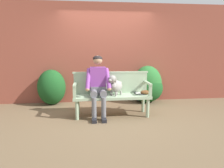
% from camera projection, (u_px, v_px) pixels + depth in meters
% --- Properties ---
extents(ground_plane, '(40.00, 40.00, 0.00)m').
position_uv_depth(ground_plane, '(112.00, 115.00, 4.57)').
color(ground_plane, brown).
extents(brick_garden_fence, '(8.00, 0.30, 2.72)m').
position_uv_depth(brick_garden_fence, '(106.00, 53.00, 5.75)').
color(brick_garden_fence, brown).
rests_on(brick_garden_fence, ground).
extents(hedge_bush_mid_right, '(0.91, 0.75, 0.78)m').
position_uv_depth(hedge_bush_mid_right, '(147.00, 88.00, 5.68)').
color(hedge_bush_mid_right, '#194C1E').
rests_on(hedge_bush_mid_right, ground).
extents(hedge_bush_far_right, '(0.74, 0.67, 0.94)m').
position_uv_depth(hedge_bush_far_right, '(52.00, 87.00, 5.41)').
color(hedge_bush_far_right, '#194C1E').
rests_on(hedge_bush_far_right, ground).
extents(hedge_bush_far_left, '(0.81, 0.69, 1.02)m').
position_uv_depth(hedge_bush_far_left, '(147.00, 84.00, 5.68)').
color(hedge_bush_far_left, '#286B2D').
rests_on(hedge_bush_far_left, ground).
extents(garden_bench, '(1.69, 0.51, 0.47)m').
position_uv_depth(garden_bench, '(112.00, 98.00, 4.50)').
color(garden_bench, '#9EB793').
rests_on(garden_bench, ground).
extents(bench_backrest, '(1.73, 0.06, 0.50)m').
position_uv_depth(bench_backrest, '(111.00, 82.00, 4.66)').
color(bench_backrest, '#9EB793').
rests_on(bench_backrest, garden_bench).
extents(bench_armrest_left_end, '(0.06, 0.51, 0.28)m').
position_uv_depth(bench_armrest_left_end, '(75.00, 88.00, 4.28)').
color(bench_armrest_left_end, '#9EB793').
rests_on(bench_armrest_left_end, garden_bench).
extents(bench_armrest_right_end, '(0.06, 0.51, 0.28)m').
position_uv_depth(bench_armrest_right_end, '(149.00, 86.00, 4.45)').
color(bench_armrest_right_end, '#9EB793').
rests_on(bench_armrest_right_end, garden_bench).
extents(person_seated, '(0.56, 0.66, 1.34)m').
position_uv_depth(person_seated, '(98.00, 84.00, 4.39)').
color(person_seated, black).
rests_on(person_seated, ground).
extents(dog_on_bench, '(0.39, 0.41, 0.45)m').
position_uv_depth(dog_on_bench, '(115.00, 85.00, 4.44)').
color(dog_on_bench, gray).
rests_on(dog_on_bench, garden_bench).
extents(tennis_racket, '(0.41, 0.57, 0.03)m').
position_uv_depth(tennis_racket, '(141.00, 93.00, 4.66)').
color(tennis_racket, black).
rests_on(tennis_racket, garden_bench).
extents(baseball_glove, '(0.24, 0.20, 0.09)m').
position_uv_depth(baseball_glove, '(145.00, 92.00, 4.57)').
color(baseball_glove, brown).
rests_on(baseball_glove, garden_bench).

